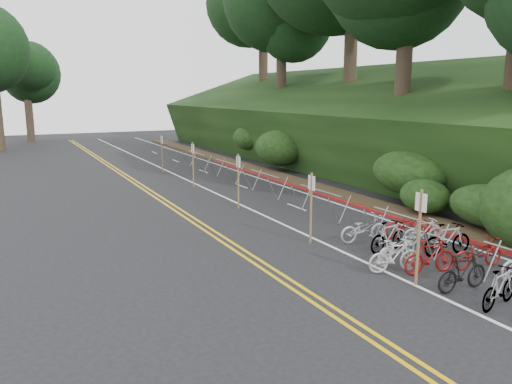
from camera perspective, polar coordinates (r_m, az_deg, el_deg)
The scene contains 9 objects.
ground at distance 13.73m, azimuth 15.72°, elevation -11.42°, with size 120.00×120.00×0.00m, color black.
road_markings at distance 22.08m, azimuth -0.94°, elevation -2.33°, with size 7.47×80.00×0.01m.
red_curb at distance 26.17m, azimuth 7.23°, elevation -0.16°, with size 0.25×28.00×0.10m, color maroon.
embankment at distance 35.72m, azimuth 10.70°, elevation 6.85°, with size 14.30×48.14×9.11m.
bike_racks_rest at distance 25.50m, azimuth 0.98°, elevation 1.46°, with size 1.14×23.00×1.17m.
signpost_near at distance 14.20m, azimuth 18.14°, elevation -4.29°, with size 0.08×0.40×2.68m.
signposts_rest at distance 25.30m, azimuth -4.90°, elevation 2.67°, with size 0.08×18.40×2.50m.
bike_front at distance 15.29m, azimuth 15.55°, elevation -7.05°, with size 1.66×0.47×1.00m, color beige.
bike_valet at distance 16.12m, azimuth 21.98°, elevation -6.53°, with size 3.29×9.16×1.08m.
Camera 1 is at (-8.76, -9.20, 5.20)m, focal length 35.00 mm.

